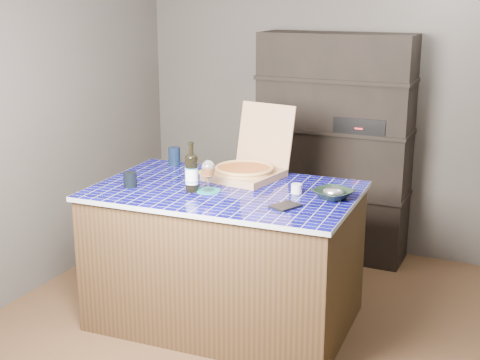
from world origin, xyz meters
The scene contains 14 objects.
room centered at (0.00, 0.00, 1.25)m, with size 3.50×3.50×3.50m.
shelving_unit centered at (0.00, 1.53, 0.90)m, with size 1.20×0.41×1.80m.
kitchen_island centered at (-0.27, 0.09, 0.45)m, with size 1.69×1.11×0.90m.
pizza_box centered at (-0.26, 0.40, 0.97)m, with size 0.51×0.58×0.46m.
mead_bottle centered at (-0.44, -0.04, 1.03)m, with size 0.08×0.08×0.31m.
teal_trivet centered at (-0.34, 0.00, 0.91)m, with size 0.15×0.15×0.01m, color #157070.
wine_glass centered at (-0.34, 0.00, 1.04)m, with size 0.09×0.09×0.19m.
tumbler centered at (-0.84, -0.11, 0.95)m, with size 0.09×0.09×0.09m, color black.
dvd_case centered at (0.21, -0.10, 0.91)m, with size 0.12×0.17×0.01m, color black.
bowl centered at (0.41, 0.18, 0.93)m, with size 0.23×0.23×0.06m, color black.
foil_contents centered at (0.41, 0.18, 0.94)m, with size 0.13×0.11×0.06m, color silver.
white_jar centered at (0.17, 0.19, 0.93)m, with size 0.07×0.07×0.06m, color silver.
navy_cup centered at (-0.86, 0.48, 0.97)m, with size 0.08×0.08×0.13m, color black.
green_trivet centered at (-0.53, 0.41, 0.91)m, with size 0.18×0.18×0.01m, color #9FCD2B.
Camera 1 is at (1.49, -3.54, 2.10)m, focal length 50.00 mm.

